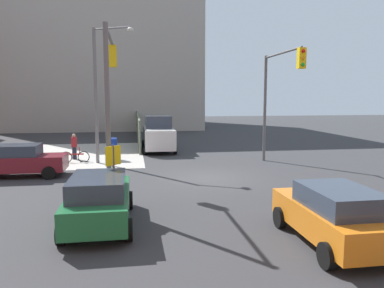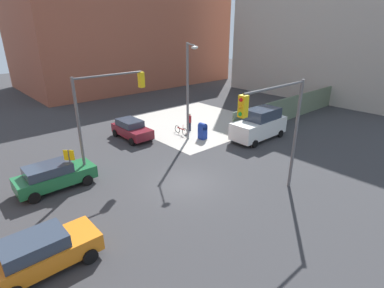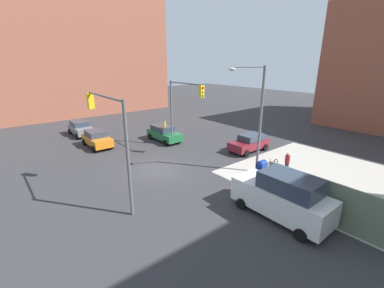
% 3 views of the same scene
% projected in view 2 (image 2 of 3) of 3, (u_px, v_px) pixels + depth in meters
% --- Properties ---
extents(ground_plane, '(120.00, 120.00, 0.00)m').
position_uv_depth(ground_plane, '(186.00, 183.00, 18.78)').
color(ground_plane, '#333335').
extents(sidewalk_corner, '(12.00, 12.00, 0.01)m').
position_uv_depth(sidewalk_corner, '(195.00, 122.00, 30.60)').
color(sidewalk_corner, '#ADA89E').
rests_on(sidewalk_corner, ground).
extents(construction_fence, '(21.34, 0.12, 2.40)m').
position_uv_depth(construction_fence, '(298.00, 106.00, 32.11)').
color(construction_fence, '#607056').
rests_on(construction_fence, ground).
extents(building_warehouse_north, '(32.00, 18.00, 15.28)m').
position_uv_depth(building_warehouse_north, '(124.00, 36.00, 49.33)').
color(building_warehouse_north, '#93513D').
rests_on(building_warehouse_north, ground).
extents(building_loft_east, '(20.00, 24.00, 20.87)m').
position_uv_depth(building_loft_east, '(346.00, 16.00, 42.18)').
color(building_loft_east, '#ADA89E').
rests_on(building_loft_east, ground).
extents(smokestack, '(1.80, 1.80, 17.77)m').
position_uv_depth(smokestack, '(187.00, 28.00, 52.45)').
color(smokestack, brown).
rests_on(smokestack, ground).
extents(traffic_signal_nw_corner, '(4.89, 0.36, 6.50)m').
position_uv_depth(traffic_signal_nw_corner, '(106.00, 105.00, 18.58)').
color(traffic_signal_nw_corner, '#59595B').
rests_on(traffic_signal_nw_corner, ground).
extents(traffic_signal_se_corner, '(5.31, 0.36, 6.50)m').
position_uv_depth(traffic_signal_se_corner, '(278.00, 120.00, 15.50)').
color(traffic_signal_se_corner, '#59595B').
rests_on(traffic_signal_se_corner, ground).
extents(street_lamp_corner, '(1.52, 2.39, 8.00)m').
position_uv_depth(street_lamp_corner, '(189.00, 86.00, 23.97)').
color(street_lamp_corner, slate).
rests_on(street_lamp_corner, ground).
extents(warning_sign_two_way, '(0.48, 0.48, 2.40)m').
position_uv_depth(warning_sign_two_way, '(70.00, 161.00, 17.83)').
color(warning_sign_two_way, '#4C4C4C').
rests_on(warning_sign_two_way, ground).
extents(mailbox_blue, '(0.56, 0.64, 1.43)m').
position_uv_depth(mailbox_blue, '(203.00, 130.00, 25.81)').
color(mailbox_blue, navy).
rests_on(mailbox_blue, ground).
extents(sedan_maroon, '(2.02, 4.16, 1.62)m').
position_uv_depth(sedan_maroon, '(132.00, 129.00, 25.94)').
color(sedan_maroon, maroon).
rests_on(sedan_maroon, ground).
extents(coupe_green, '(4.48, 2.02, 1.62)m').
position_uv_depth(coupe_green, '(54.00, 176.00, 17.84)').
color(coupe_green, '#1E6638').
rests_on(coupe_green, ground).
extents(hatchback_orange, '(4.16, 2.02, 1.62)m').
position_uv_depth(hatchback_orange, '(43.00, 252.00, 11.84)').
color(hatchback_orange, orange).
rests_on(hatchback_orange, ground).
extents(van_white_delivery, '(5.40, 2.32, 2.62)m').
position_uv_depth(van_white_delivery, '(260.00, 125.00, 25.69)').
color(van_white_delivery, white).
rests_on(van_white_delivery, ground).
extents(pedestrian_crossing, '(0.36, 0.36, 1.66)m').
position_uv_depth(pedestrian_crossing, '(189.00, 122.00, 27.81)').
color(pedestrian_crossing, maroon).
rests_on(pedestrian_crossing, ground).
extents(bicycle_leaning_on_fence, '(0.05, 1.75, 0.97)m').
position_uv_depth(bicycle_leaning_on_fence, '(181.00, 130.00, 27.12)').
color(bicycle_leaning_on_fence, black).
rests_on(bicycle_leaning_on_fence, ground).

